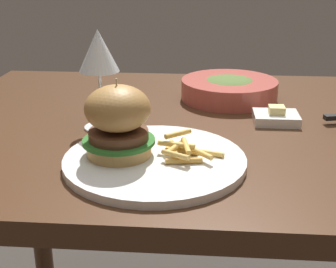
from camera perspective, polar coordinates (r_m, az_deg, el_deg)
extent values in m
cube|color=#472B19|center=(1.00, 3.80, 0.49)|extent=(1.16, 0.84, 0.04)
cylinder|color=#472B19|center=(1.58, -15.73, -7.03)|extent=(0.06, 0.06, 0.70)
cylinder|color=white|center=(0.79, -1.62, -3.24)|extent=(0.31, 0.31, 0.01)
cylinder|color=tan|center=(0.80, -5.98, -1.76)|extent=(0.11, 0.11, 0.02)
cylinder|color=#2D7028|center=(0.79, -6.01, -0.82)|extent=(0.12, 0.12, 0.01)
cylinder|color=brown|center=(0.79, -6.04, -0.08)|extent=(0.10, 0.10, 0.02)
ellipsoid|color=#A97A41|center=(0.77, -6.17, 3.13)|extent=(0.11, 0.11, 0.08)
cylinder|color=#CCB78C|center=(0.76, -6.25, 4.92)|extent=(0.00, 0.00, 0.05)
cylinder|color=#EABC5B|center=(0.79, 4.62, -2.26)|extent=(0.06, 0.03, 0.01)
cylinder|color=gold|center=(0.76, 1.94, -3.26)|extent=(0.06, 0.02, 0.01)
cylinder|color=#EABC5B|center=(0.80, 1.99, -2.05)|extent=(0.05, 0.02, 0.01)
cylinder|color=#E0B251|center=(0.81, 0.09, -1.57)|extent=(0.01, 0.05, 0.01)
cylinder|color=#EABC5B|center=(0.78, 3.26, -2.11)|extent=(0.05, 0.06, 0.01)
cylinder|color=#E0B251|center=(0.78, 0.82, -1.67)|extent=(0.03, 0.05, 0.01)
cylinder|color=gold|center=(0.79, 1.00, -2.04)|extent=(0.02, 0.05, 0.01)
cylinder|color=#EABC5B|center=(0.75, 0.91, -2.55)|extent=(0.05, 0.03, 0.01)
cylinder|color=#EABC5B|center=(0.79, 1.02, -1.32)|extent=(0.06, 0.02, 0.01)
cylinder|color=#E0B251|center=(0.78, 2.23, -1.48)|extent=(0.02, 0.06, 0.01)
cylinder|color=#E0B251|center=(0.80, 1.22, 0.02)|extent=(0.05, 0.04, 0.01)
cylinder|color=silver|center=(0.96, -7.99, 0.84)|extent=(0.07, 0.07, 0.00)
cylinder|color=silver|center=(0.95, -8.17, 4.21)|extent=(0.01, 0.01, 0.11)
cone|color=silver|center=(0.92, -8.48, 10.04)|extent=(0.08, 0.08, 0.08)
cube|color=white|center=(1.01, 13.02, 1.92)|extent=(0.09, 0.08, 0.02)
cube|color=#F4E58C|center=(1.01, 13.11, 2.89)|extent=(0.03, 0.03, 0.02)
cylinder|color=#B24C42|center=(1.15, 7.45, 5.40)|extent=(0.23, 0.23, 0.05)
ellipsoid|color=#4C662D|center=(1.15, 7.50, 6.27)|extent=(0.13, 0.13, 0.02)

